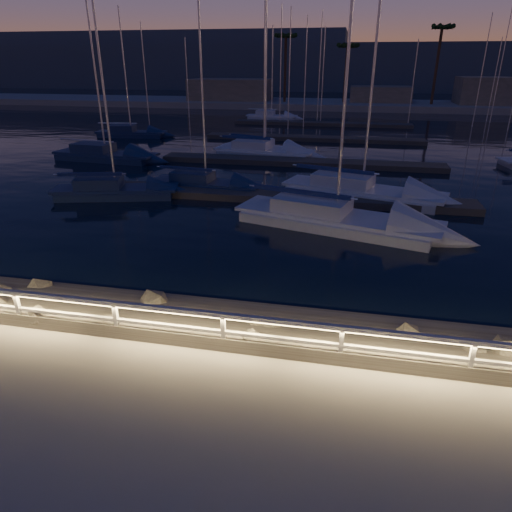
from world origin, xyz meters
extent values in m
plane|color=gray|center=(0.00, 0.00, 0.00)|extent=(400.00, 400.00, 0.00)
cube|color=gray|center=(0.00, -2.50, -0.10)|extent=(240.00, 5.00, 0.20)
cube|color=slate|center=(0.00, 1.50, -0.30)|extent=(240.00, 3.45, 1.29)
plane|color=black|center=(0.00, 80.00, -0.60)|extent=(320.00, 320.00, 0.00)
plane|color=black|center=(0.00, 0.00, -1.20)|extent=(400.00, 400.00, 0.00)
cube|color=white|center=(-5.00, 0.00, 0.50)|extent=(0.11, 0.11, 1.00)
cube|color=white|center=(-2.00, 0.00, 0.50)|extent=(0.11, 0.11, 1.00)
cube|color=white|center=(1.00, 0.00, 0.50)|extent=(0.11, 0.11, 1.00)
cube|color=white|center=(4.00, 0.00, 0.50)|extent=(0.11, 0.11, 1.00)
cube|color=white|center=(7.00, 0.00, 0.50)|extent=(0.11, 0.11, 1.00)
cube|color=white|center=(0.00, 0.00, 1.00)|extent=(44.00, 0.12, 0.12)
cube|color=white|center=(0.00, 0.00, 0.50)|extent=(44.00, 0.09, 0.09)
cube|color=#F4C96E|center=(0.00, -0.02, 0.92)|extent=(44.00, 0.04, 0.03)
sphere|color=slate|center=(5.86, 2.42, -0.41)|extent=(1.10, 1.10, 1.10)
sphere|color=slate|center=(7.33, 1.11, -0.13)|extent=(0.78, 0.78, 0.78)
sphere|color=slate|center=(-6.14, 2.37, -0.40)|extent=(0.94, 0.94, 0.94)
sphere|color=slate|center=(5.80, 1.88, -0.30)|extent=(0.84, 0.84, 0.84)
cube|color=#554E46|center=(0.00, 16.00, -0.40)|extent=(22.00, 2.00, 0.40)
cube|color=#554E46|center=(0.00, 26.00, -0.40)|extent=(22.00, 2.00, 0.40)
cube|color=#554E46|center=(0.00, 38.00, -0.40)|extent=(22.00, 2.00, 0.40)
cube|color=#554E46|center=(0.00, 50.00, -0.40)|extent=(22.00, 2.00, 0.40)
cube|color=gray|center=(0.00, 74.00, -0.20)|extent=(160.00, 14.00, 1.20)
cube|color=gray|center=(-18.00, 74.00, 1.80)|extent=(14.00, 8.00, 4.00)
cube|color=gray|center=(8.00, 75.00, 1.30)|extent=(10.00, 6.00, 3.00)
cube|color=gray|center=(24.00, 74.00, 2.10)|extent=(8.00, 7.00, 4.60)
cylinder|color=brown|center=(-8.00, 72.00, 5.65)|extent=(0.44, 0.44, 10.50)
cylinder|color=brown|center=(2.00, 73.00, 4.90)|extent=(0.44, 0.44, 9.00)
cylinder|color=brown|center=(16.00, 72.00, 6.15)|extent=(0.44, 0.44, 11.50)
cube|color=#3C495D|center=(0.00, 130.00, 4.00)|extent=(220.00, 30.00, 14.00)
cube|color=#3C495D|center=(-60.00, 140.00, 6.00)|extent=(120.00, 25.00, 18.00)
cube|color=navy|center=(-9.70, 14.67, -0.45)|extent=(7.05, 3.86, 0.57)
cube|color=navy|center=(-9.70, 14.67, -0.09)|extent=(7.51, 3.68, 0.16)
cube|color=navy|center=(-10.61, 14.43, 0.27)|extent=(2.95, 2.28, 0.67)
cylinder|color=silver|center=(-9.70, 14.67, 5.84)|extent=(0.12, 0.12, 11.64)
cylinder|color=silver|center=(-11.06, 14.31, 0.79)|extent=(4.08, 1.14, 0.08)
cube|color=navy|center=(-4.93, 17.38, -0.45)|extent=(6.67, 2.76, 0.51)
cube|color=navy|center=(-4.93, 17.38, -0.13)|extent=(7.18, 2.49, 0.14)
cube|color=navy|center=(-5.83, 17.46, 0.19)|extent=(2.67, 1.85, 0.60)
cylinder|color=silver|center=(-4.93, 17.38, 5.61)|extent=(0.11, 0.11, 11.28)
cylinder|color=silver|center=(-6.28, 17.50, 0.66)|extent=(4.05, 0.45, 0.07)
cube|color=silver|center=(4.70, 17.44, -0.45)|extent=(9.18, 5.26, 0.63)
cube|color=silver|center=(4.70, 17.44, -0.05)|extent=(9.75, 5.05, 0.17)
cube|color=silver|center=(3.54, 17.78, 0.35)|extent=(3.87, 3.05, 0.74)
cylinder|color=silver|center=(4.70, 17.44, 7.63)|extent=(0.14, 0.14, 15.13)
cylinder|color=silver|center=(2.96, 17.95, 0.92)|extent=(5.25, 1.64, 0.09)
cube|color=silver|center=(3.41, 12.00, -0.45)|extent=(9.70, 5.40, 0.62)
cube|color=silver|center=(3.41, 12.00, -0.06)|extent=(10.32, 5.16, 0.17)
cube|color=silver|center=(2.18, 12.34, 0.34)|extent=(4.07, 3.17, 0.73)
cylinder|color=silver|center=(3.41, 12.00, 8.06)|extent=(0.13, 0.13, 16.01)
cylinder|color=silver|center=(1.56, 12.51, 0.90)|extent=(5.58, 1.61, 0.09)
cube|color=navy|center=(-19.25, 36.49, -0.45)|extent=(7.01, 3.07, 0.58)
cube|color=navy|center=(-19.25, 36.49, -0.08)|extent=(7.53, 2.80, 0.16)
cube|color=navy|center=(-20.19, 36.38, 0.28)|extent=(2.83, 2.00, 0.68)
cylinder|color=silver|center=(-19.25, 36.49, 5.92)|extent=(0.13, 0.13, 11.79)
cylinder|color=silver|center=(-20.66, 36.32, 0.81)|extent=(4.22, 0.59, 0.08)
cube|color=navy|center=(-15.75, 24.60, -0.45)|extent=(8.26, 3.42, 0.63)
cube|color=navy|center=(-15.75, 24.60, -0.05)|extent=(8.89, 3.09, 0.17)
cube|color=navy|center=(-16.87, 24.71, 0.35)|extent=(3.30, 2.30, 0.74)
cylinder|color=silver|center=(-15.75, 24.60, 7.04)|extent=(0.14, 0.14, 13.96)
cylinder|color=silver|center=(-17.42, 24.76, 0.92)|extent=(5.01, 0.56, 0.09)
cube|color=silver|center=(-3.53, 30.27, -0.45)|extent=(7.89, 4.98, 0.54)
cube|color=silver|center=(-3.53, 30.27, -0.11)|extent=(8.34, 4.85, 0.15)
cube|color=silver|center=(-4.50, 30.63, 0.24)|extent=(3.39, 2.78, 0.64)
cylinder|color=silver|center=(-3.53, 30.27, 6.49)|extent=(0.12, 0.12, 13.00)
cylinder|color=silver|center=(-4.99, 30.82, 0.73)|extent=(4.41, 1.73, 0.08)
cube|color=silver|center=(-3.37, 28.78, -0.45)|extent=(8.11, 3.69, 0.61)
cube|color=silver|center=(-3.37, 28.78, -0.06)|extent=(8.70, 3.39, 0.17)
cube|color=silver|center=(-4.44, 28.94, 0.33)|extent=(3.29, 2.37, 0.72)
cylinder|color=silver|center=(-3.37, 28.78, 6.84)|extent=(0.13, 0.13, 13.58)
cylinder|color=silver|center=(-4.98, 29.01, 0.88)|extent=(4.85, 0.78, 0.09)
cube|color=silver|center=(-7.27, 55.00, -0.45)|extent=(6.50, 2.41, 0.54)
cube|color=silver|center=(-7.27, 55.00, -0.10)|extent=(7.02, 2.11, 0.15)
cube|color=silver|center=(-8.16, 55.04, 0.24)|extent=(2.56, 1.71, 0.64)
cylinder|color=silver|center=(-7.27, 55.00, 5.56)|extent=(0.12, 0.12, 11.13)
cylinder|color=silver|center=(-8.60, 55.06, 0.74)|extent=(4.01, 0.25, 0.08)
camera|label=1|loc=(3.85, -9.65, 6.95)|focal=32.00mm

